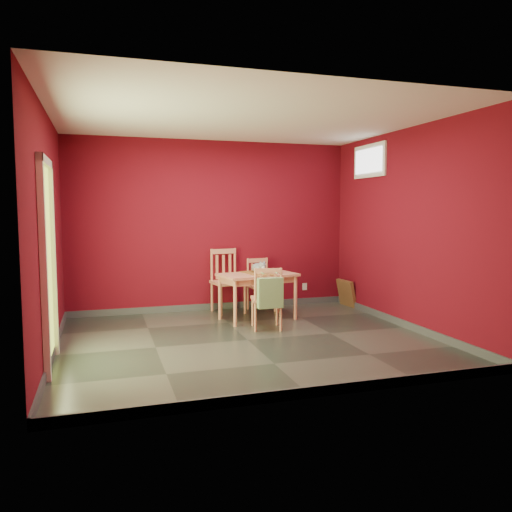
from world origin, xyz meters
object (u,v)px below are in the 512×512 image
object	(u,v)px
dining_table	(258,279)
chair_near	(267,298)
tote_bag	(270,293)
cat	(259,266)
chair_far_right	(260,284)
chair_far_left	(227,280)
picture_frame	(346,293)

from	to	relation	value
dining_table	chair_near	size ratio (longest dim) A/B	1.40
tote_bag	chair_near	bearing A→B (deg)	83.21
chair_near	cat	bearing A→B (deg)	81.41
chair_far_right	chair_near	world-z (taller)	chair_near
chair_far_right	cat	world-z (taller)	cat
chair_far_right	cat	size ratio (longest dim) A/B	2.05
chair_far_left	tote_bag	size ratio (longest dim) A/B	2.14
chair_far_right	tote_bag	distance (m)	1.51
chair_far_left	chair_near	world-z (taller)	chair_far_left
tote_bag	picture_frame	bearing A→B (deg)	36.55
chair_near	cat	distance (m)	0.78
chair_far_left	tote_bag	bearing A→B (deg)	-82.01
dining_table	chair_far_left	bearing A→B (deg)	114.30
chair_near	chair_far_left	bearing A→B (deg)	100.34
chair_far_right	cat	xyz separation A→B (m)	(-0.21, -0.57, 0.36)
chair_near	cat	xyz separation A→B (m)	(0.10, 0.69, 0.35)
dining_table	cat	bearing A→B (deg)	62.35
tote_bag	dining_table	bearing A→B (deg)	83.82
chair_far_right	picture_frame	world-z (taller)	chair_far_right
tote_bag	chair_far_left	bearing A→B (deg)	97.99
chair_far_left	chair_near	bearing A→B (deg)	-79.66
dining_table	picture_frame	size ratio (longest dim) A/B	2.62
chair_near	picture_frame	distance (m)	2.12
dining_table	tote_bag	size ratio (longest dim) A/B	2.55
chair_far_right	tote_bag	xyz separation A→B (m)	(-0.34, -1.47, 0.11)
cat	dining_table	bearing A→B (deg)	-123.68
cat	picture_frame	distance (m)	1.82
cat	picture_frame	size ratio (longest dim) A/B	0.90
chair_near	cat	size ratio (longest dim) A/B	2.09
dining_table	chair_far_right	distance (m)	0.71
cat	chair_near	bearing A→B (deg)	-104.62
chair_near	dining_table	bearing A→B (deg)	84.03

